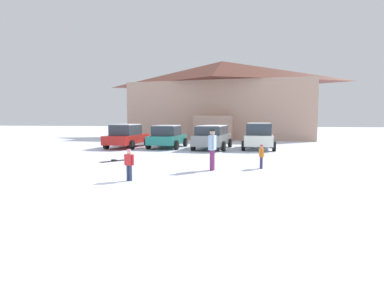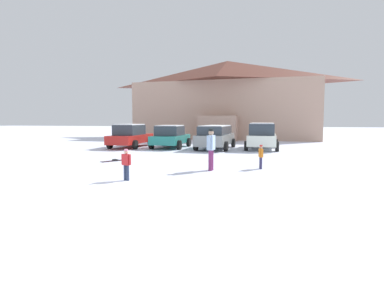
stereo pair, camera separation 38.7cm
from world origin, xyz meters
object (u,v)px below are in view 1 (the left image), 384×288
object	(u,v)px
ski_lodge	(222,99)
skier_child_in_red_jacket	(129,163)
pair_of_skis	(114,161)
skier_adult_in_blue_parka	(212,147)
parked_grey_wagon	(213,136)
parked_white_suv	(259,135)
parked_red_sedan	(127,136)
parked_teal_hatchback	(167,136)
skier_child_in_orange_jacket	(261,155)

from	to	relation	value
ski_lodge	skier_child_in_red_jacket	bearing A→B (deg)	-91.48
pair_of_skis	skier_adult_in_blue_parka	bearing A→B (deg)	-18.13
parked_grey_wagon	parked_white_suv	size ratio (longest dim) A/B	1.18
parked_red_sedan	pair_of_skis	xyz separation A→B (m)	(2.31, -6.97, -0.83)
parked_red_sedan	ski_lodge	bearing A→B (deg)	67.62
parked_red_sedan	skier_child_in_red_jacket	distance (m)	12.24
skier_child_in_red_jacket	pair_of_skis	world-z (taller)	skier_child_in_red_jacket
ski_lodge	parked_grey_wagon	bearing A→B (deg)	-87.11
parked_white_suv	skier_child_in_red_jacket	distance (m)	12.62
ski_lodge	parked_teal_hatchback	size ratio (longest dim) A/B	4.80
parked_grey_wagon	skier_child_in_red_jacket	xyz separation A→B (m)	(-1.31, -11.40, -0.30)
parked_red_sedan	pair_of_skis	size ratio (longest dim) A/B	3.69
ski_lodge	skier_child_in_orange_jacket	bearing A→B (deg)	-80.10
parked_teal_hatchback	pair_of_skis	xyz separation A→B (m)	(-0.65, -7.27, -0.80)
parked_red_sedan	parked_teal_hatchback	xyz separation A→B (m)	(2.96, 0.29, -0.03)
parked_white_suv	skier_child_in_orange_jacket	size ratio (longest dim) A/B	4.23
skier_adult_in_blue_parka	ski_lodge	bearing A→B (deg)	94.62
parked_teal_hatchback	skier_child_in_red_jacket	xyz separation A→B (m)	(1.96, -11.49, -0.23)
parked_white_suv	skier_child_in_orange_jacket	xyz separation A→B (m)	(-0.09, -8.42, -0.40)
parked_red_sedan	pair_of_skis	distance (m)	7.39
skier_adult_in_blue_parka	skier_child_in_orange_jacket	world-z (taller)	skier_adult_in_blue_parka
ski_lodge	skier_child_in_red_jacket	distance (m)	25.00
parked_grey_wagon	skier_child_in_orange_jacket	bearing A→B (deg)	-69.18
skier_child_in_orange_jacket	pair_of_skis	bearing A→B (deg)	173.14
parked_grey_wagon	pair_of_skis	world-z (taller)	parked_grey_wagon
parked_red_sedan	parked_grey_wagon	world-z (taller)	parked_red_sedan
parked_red_sedan	parked_teal_hatchback	world-z (taller)	parked_red_sedan
skier_adult_in_blue_parka	parked_grey_wagon	bearing A→B (deg)	97.20
skier_child_in_red_jacket	parked_white_suv	bearing A→B (deg)	69.37
ski_lodge	skier_adult_in_blue_parka	world-z (taller)	ski_lodge
skier_adult_in_blue_parka	parked_red_sedan	bearing A→B (deg)	130.44
ski_lodge	parked_teal_hatchback	bearing A→B (deg)	-101.13
ski_lodge	parked_teal_hatchback	world-z (taller)	ski_lodge
skier_child_in_red_jacket	pair_of_skis	distance (m)	5.00
parked_grey_wagon	skier_child_in_red_jacket	size ratio (longest dim) A/B	4.70
parked_red_sedan	parked_grey_wagon	xyz separation A→B (m)	(6.23, 0.20, 0.04)
parked_red_sedan	skier_child_in_orange_jacket	bearing A→B (deg)	-40.08
parked_red_sedan	parked_grey_wagon	bearing A→B (deg)	1.88
skier_child_in_red_jacket	skier_child_in_orange_jacket	xyz separation A→B (m)	(4.36, 3.39, -0.03)
parked_grey_wagon	skier_child_in_red_jacket	distance (m)	11.48
pair_of_skis	parked_teal_hatchback	bearing A→B (deg)	84.87
parked_red_sedan	parked_teal_hatchback	distance (m)	2.98
parked_white_suv	parked_grey_wagon	bearing A→B (deg)	-172.62
parked_red_sedan	parked_grey_wagon	size ratio (longest dim) A/B	0.95
pair_of_skis	parked_grey_wagon	bearing A→B (deg)	61.34
parked_teal_hatchback	skier_adult_in_blue_parka	xyz separation A→B (m)	(4.39, -8.92, 0.12)
parked_red_sedan	skier_adult_in_blue_parka	distance (m)	11.33
skier_adult_in_blue_parka	skier_child_in_red_jacket	distance (m)	3.55
skier_child_in_orange_jacket	ski_lodge	bearing A→B (deg)	99.90
parked_teal_hatchback	pair_of_skis	distance (m)	7.34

